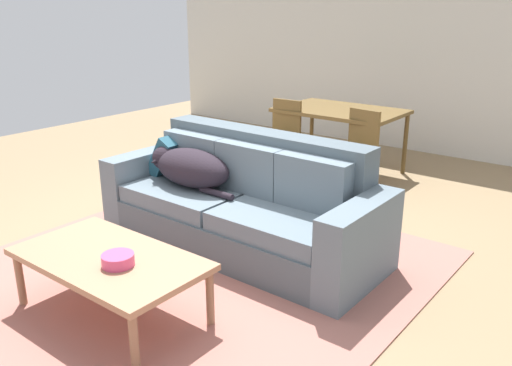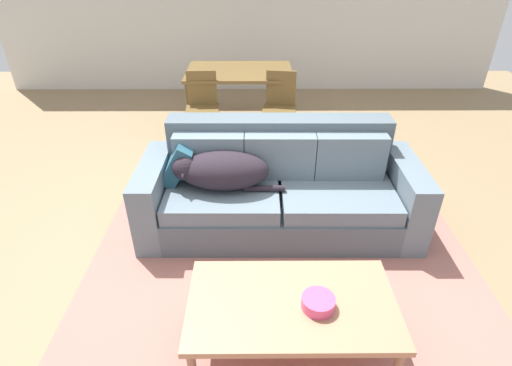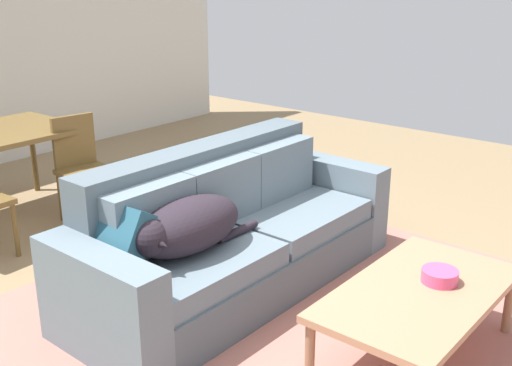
% 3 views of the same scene
% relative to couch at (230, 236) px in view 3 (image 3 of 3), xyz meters
% --- Properties ---
extents(ground_plane, '(10.00, 10.00, 0.00)m').
position_rel_couch_xyz_m(ground_plane, '(-0.28, -0.20, -0.35)').
color(ground_plane, '#8F7553').
extents(area_rug, '(3.08, 3.39, 0.01)m').
position_rel_couch_xyz_m(area_rug, '(-0.00, -0.67, -0.34)').
color(area_rug, '#AE6C60').
rests_on(area_rug, ground).
extents(couch, '(2.36, 0.90, 0.91)m').
position_rel_couch_xyz_m(couch, '(0.00, 0.00, 0.00)').
color(couch, '#4F5D66').
rests_on(couch, ground).
extents(dog_on_left_cushion, '(0.92, 0.39, 0.31)m').
position_rel_couch_xyz_m(dog_on_left_cushion, '(-0.49, -0.10, 0.25)').
color(dog_on_left_cushion, '#282029').
rests_on(dog_on_left_cushion, couch).
extents(throw_pillow_by_left_arm, '(0.31, 0.38, 0.39)m').
position_rel_couch_xyz_m(throw_pillow_by_left_arm, '(-0.86, 0.05, 0.26)').
color(throw_pillow_by_left_arm, '#255467').
rests_on(throw_pillow_by_left_arm, couch).
extents(coffee_table, '(1.23, 0.69, 0.41)m').
position_rel_couch_xyz_m(coffee_table, '(0.00, -1.32, 0.02)').
color(coffee_table, tan).
rests_on(coffee_table, ground).
extents(bowl_on_coffee_table, '(0.19, 0.19, 0.07)m').
position_rel_couch_xyz_m(bowl_on_coffee_table, '(0.15, -1.36, 0.10)').
color(bowl_on_coffee_table, '#EA4C7F').
rests_on(bowl_on_coffee_table, coffee_table).
extents(dining_chair_near_right, '(0.45, 0.45, 0.87)m').
position_rel_couch_xyz_m(dining_chair_near_right, '(0.10, 1.71, 0.13)').
color(dining_chair_near_right, brown).
rests_on(dining_chair_near_right, ground).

